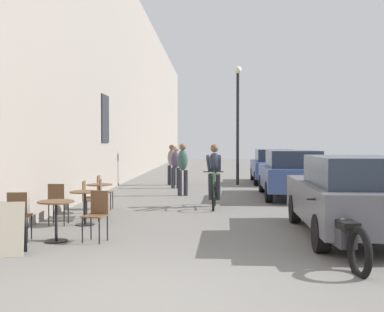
% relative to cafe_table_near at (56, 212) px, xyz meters
% --- Properties ---
extents(ground_plane, '(88.00, 88.00, 0.00)m').
position_rel_cafe_table_near_xyz_m(ground_plane, '(2.15, -2.98, -0.52)').
color(ground_plane, slate).
extents(building_facade_left, '(0.54, 68.00, 9.23)m').
position_rel_cafe_table_near_xyz_m(building_facade_left, '(-1.30, 11.02, 4.09)').
color(building_facade_left, gray).
rests_on(building_facade_left, ground_plane).
extents(cafe_table_near, '(0.64, 0.64, 0.72)m').
position_rel_cafe_table_near_xyz_m(cafe_table_near, '(0.00, 0.00, 0.00)').
color(cafe_table_near, black).
rests_on(cafe_table_near, ground_plane).
extents(cafe_chair_near_toward_street, '(0.43, 0.43, 0.89)m').
position_rel_cafe_table_near_xyz_m(cafe_chair_near_toward_street, '(-0.64, -0.08, -0.00)').
color(cafe_chair_near_toward_street, black).
rests_on(cafe_chair_near_toward_street, ground_plane).
extents(cafe_chair_near_toward_wall, '(0.46, 0.46, 0.89)m').
position_rel_cafe_table_near_xyz_m(cafe_chair_near_toward_wall, '(0.71, 0.07, -0.00)').
color(cafe_chair_near_toward_wall, black).
rests_on(cafe_chair_near_toward_wall, ground_plane).
extents(cafe_table_mid, '(0.64, 0.64, 0.72)m').
position_rel_cafe_table_near_xyz_m(cafe_table_mid, '(0.06, 1.69, 0.00)').
color(cafe_table_mid, black).
rests_on(cafe_table_mid, ground_plane).
extents(cafe_chair_mid_toward_street, '(0.39, 0.39, 0.89)m').
position_rel_cafe_table_near_xyz_m(cafe_chair_mid_toward_street, '(-0.50, 1.62, -0.00)').
color(cafe_chair_mid_toward_street, black).
rests_on(cafe_chair_mid_toward_street, ground_plane).
extents(cafe_chair_mid_toward_wall, '(0.42, 0.42, 0.89)m').
position_rel_cafe_table_near_xyz_m(cafe_chair_mid_toward_wall, '(-0.01, 2.29, -0.00)').
color(cafe_chair_mid_toward_wall, black).
rests_on(cafe_chair_mid_toward_wall, ground_plane).
extents(cafe_table_far, '(0.64, 0.64, 0.72)m').
position_rel_cafe_table_near_xyz_m(cafe_table_far, '(-0.03, 3.39, 0.00)').
color(cafe_table_far, black).
rests_on(cafe_table_far, ground_plane).
extents(cafe_chair_far_toward_street, '(0.43, 0.43, 0.89)m').
position_rel_cafe_table_near_xyz_m(cafe_chair_far_toward_street, '(0.05, 2.74, -0.00)').
color(cafe_chair_far_toward_street, black).
rests_on(cafe_chair_far_toward_street, ground_plane).
extents(cafe_chair_far_toward_wall, '(0.39, 0.39, 0.89)m').
position_rel_cafe_table_near_xyz_m(cafe_chair_far_toward_wall, '(-0.11, 4.07, -0.00)').
color(cafe_chair_far_toward_wall, black).
rests_on(cafe_chair_far_toward_wall, ground_plane).
extents(sandwich_board_sign, '(0.61, 0.48, 0.84)m').
position_rel_cafe_table_near_xyz_m(sandwich_board_sign, '(-0.44, -1.04, -0.11)').
color(sandwich_board_sign, black).
rests_on(sandwich_board_sign, ground_plane).
extents(cyclist_on_bicycle, '(0.52, 1.76, 1.74)m').
position_rel_cafe_table_near_xyz_m(cyclist_on_bicycle, '(2.83, 4.56, 0.29)').
color(cyclist_on_bicycle, black).
rests_on(cyclist_on_bicycle, ground_plane).
extents(pedestrian_near, '(0.38, 0.30, 1.72)m').
position_rel_cafe_table_near_xyz_m(pedestrian_near, '(1.80, 7.35, 0.45)').
color(pedestrian_near, '#26262D').
rests_on(pedestrian_near, ground_plane).
extents(pedestrian_mid, '(0.38, 0.30, 1.61)m').
position_rel_cafe_table_near_xyz_m(pedestrian_mid, '(1.38, 9.85, 0.38)').
color(pedestrian_mid, '#26262D').
rests_on(pedestrian_mid, ground_plane).
extents(pedestrian_far, '(0.36, 0.27, 1.66)m').
position_rel_cafe_table_near_xyz_m(pedestrian_far, '(1.11, 11.29, 0.41)').
color(pedestrian_far, '#26262D').
rests_on(pedestrian_far, ground_plane).
extents(street_lamp, '(0.32, 0.32, 4.90)m').
position_rel_cafe_table_near_xyz_m(street_lamp, '(3.83, 11.48, 2.59)').
color(street_lamp, black).
rests_on(street_lamp, ground_plane).
extents(parked_car_nearest, '(1.89, 4.30, 1.51)m').
position_rel_cafe_table_near_xyz_m(parked_car_nearest, '(5.33, 0.60, 0.26)').
color(parked_car_nearest, '#595960').
rests_on(parked_car_nearest, ground_plane).
extents(parked_car_second, '(1.91, 4.30, 1.51)m').
position_rel_cafe_table_near_xyz_m(parked_car_second, '(5.27, 6.96, 0.26)').
color(parked_car_second, '#384C84').
rests_on(parked_car_second, ground_plane).
extents(parked_car_third, '(1.85, 4.16, 1.46)m').
position_rel_cafe_table_near_xyz_m(parked_car_third, '(5.39, 12.34, 0.24)').
color(parked_car_third, '#384C84').
rests_on(parked_car_third, ground_plane).
extents(parked_motorcycle, '(0.62, 2.14, 0.92)m').
position_rel_cafe_table_near_xyz_m(parked_motorcycle, '(4.64, -1.26, -0.12)').
color(parked_motorcycle, black).
rests_on(parked_motorcycle, ground_plane).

